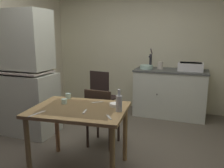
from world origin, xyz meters
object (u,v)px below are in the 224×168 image
Objects in this scene: hand_pump at (151,60)px; glass_bottle at (119,103)px; dining_table at (79,117)px; teacup_cream at (64,101)px; chair_by_counter at (103,95)px; sink_basin at (191,67)px; hutch_cabinet at (24,78)px; serving_bowl_wide at (115,105)px; mixing_bowl_counter at (146,67)px; chair_far_side at (101,116)px.

glass_bottle is at bearing -87.11° from hand_pump.
teacup_cream is (-0.24, 0.08, 0.14)m from dining_table.
teacup_cream is at bearing -85.14° from chair_by_counter.
teacup_cream is at bearing -104.59° from hand_pump.
sink_basin is 1.13× the size of hand_pump.
sink_basin is 2.58m from teacup_cream.
dining_table is 1.62m from chair_by_counter.
hand_pump is 0.42× the size of chair_by_counter.
hutch_cabinet is 1.90m from glass_bottle.
glass_bottle is (1.79, -0.63, -0.04)m from hutch_cabinet.
hutch_cabinet is at bearing -146.73° from sink_basin.
glass_bottle is at bearing 5.30° from dining_table.
hand_pump is at bearing 75.41° from teacup_cream.
hutch_cabinet reaches higher than dining_table.
hand_pump is 3.13× the size of serving_bowl_wide.
mixing_bowl_counter is 3.94× the size of teacup_cream.
hutch_cabinet reaches higher than hand_pump.
sink_basin reaches higher than dining_table.
dining_table is at bearing -26.83° from hutch_cabinet.
hutch_cabinet is 2.24m from mixing_bowl_counter.
hand_pump reaches higher than chair_far_side.
chair_far_side is at bearing 65.78° from teacup_cream.
chair_far_side is at bearing -101.26° from hand_pump.
mixing_bowl_counter is at bearing 82.77° from dining_table.
hand_pump is at bearing 81.64° from dining_table.
hutch_cabinet is 2.91m from sink_basin.
serving_bowl_wide is at bearing -89.58° from hand_pump.
chair_far_side is 0.91× the size of chair_by_counter.
hand_pump is 1.55× the size of mixing_bowl_counter.
hand_pump is (1.68, 1.64, 0.17)m from hutch_cabinet.
mixing_bowl_counter is at bearing 45.28° from chair_by_counter.
hand_pump is 2.33m from teacup_cream.
chair_far_side is 0.84m from glass_bottle.
sink_basin is 2.54m from dining_table.
chair_by_counter is at bearing 118.39° from glass_bottle.
sink_basin is 3.53× the size of serving_bowl_wide.
glass_bottle is at bearing -3.02° from teacup_cream.
hutch_cabinet is at bearing -136.32° from mixing_bowl_counter.
chair_by_counter is at bearing 111.55° from chair_far_side.
hand_pump reaches higher than dining_table.
mixing_bowl_counter is at bearing 92.10° from serving_bowl_wide.
glass_bottle reaches higher than mixing_bowl_counter.
dining_table is (-0.28, -2.22, -0.29)m from mixing_bowl_counter.
chair_by_counter is 1.77m from glass_bottle.
dining_table is 0.66m from chair_far_side.
glass_bottle reaches higher than serving_bowl_wide.
dining_table is at bearing -18.09° from teacup_cream.
teacup_cream is (-0.25, -0.55, 0.34)m from chair_far_side.
chair_by_counter is at bearing -133.32° from hand_pump.
hand_pump reaches higher than glass_bottle.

